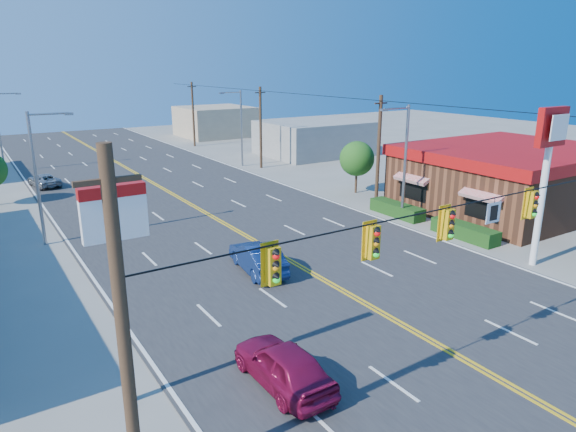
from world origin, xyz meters
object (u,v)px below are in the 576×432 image
kfc (508,178)px  kfc_pylon (548,155)px  pizza_hut_sign (118,251)px  car_silver (44,181)px  car_white (108,190)px  car_blue (258,258)px  signal_span (467,234)px  car_magenta (283,366)px

kfc → kfc_pylon: size_ratio=1.92×
kfc_pylon → pizza_hut_sign: size_ratio=1.24×
car_silver → car_white: bearing=108.5°
kfc → kfc_pylon: kfc_pylon is taller
kfc_pylon → car_blue: 15.96m
pizza_hut_sign → car_blue: bearing=39.4°
signal_span → pizza_hut_sign: bearing=159.8°
kfc_pylon → car_white: kfc_pylon is taller
kfc_pylon → car_blue: kfc_pylon is taller
kfc → kfc_pylon: (-8.90, -8.00, 3.66)m
kfc → car_blue: bearing=-178.0°
pizza_hut_sign → car_blue: pizza_hut_sign is taller
signal_span → kfc: 23.47m
signal_span → car_silver: 39.80m
kfc → car_blue: 22.20m
car_blue → car_silver: bearing=-69.2°
car_white → car_blue: bearing=99.7°
signal_span → kfc: (20.02, 12.00, -2.51)m
kfc_pylon → car_silver: size_ratio=2.06×
signal_span → car_white: size_ratio=5.47×
kfc → signal_span: bearing=-149.1°
car_magenta → kfc_pylon: bearing=-174.1°
car_blue → signal_span: bearing=108.4°
car_magenta → car_silver: size_ratio=1.08×
pizza_hut_sign → kfc_pylon: bearing=0.0°
signal_span → pizza_hut_sign: (-10.88, 4.00, 0.30)m
signal_span → kfc: signal_span is taller
signal_span → car_silver: size_ratio=5.89×
car_magenta → signal_span: bearing=161.8°
kfc → car_white: size_ratio=3.66×
kfc_pylon → signal_span: bearing=-160.2°
car_magenta → car_white: bearing=-93.8°
kfc → car_silver: (-28.53, 26.64, -1.81)m
pizza_hut_sign → car_magenta: (4.57, -2.00, -4.42)m
kfc → pizza_hut_sign: bearing=-165.5°
car_magenta → pizza_hut_sign: bearing=-24.2°
car_blue → pizza_hut_sign: bearing=47.1°
kfc → pizza_hut_sign: size_ratio=2.38×
pizza_hut_sign → car_blue: (8.77, 7.21, -4.41)m
car_silver → signal_span: bearing=92.5°
pizza_hut_sign → car_silver: 35.02m
car_magenta → car_silver: car_magenta is taller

